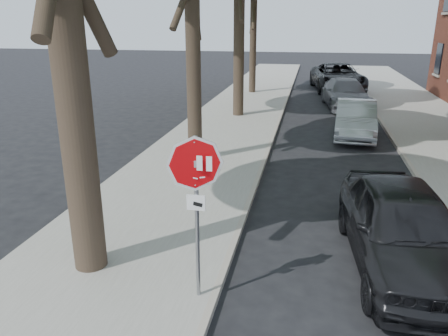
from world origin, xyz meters
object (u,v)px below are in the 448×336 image
object	(u,v)px
car_b	(356,119)
car_c	(345,94)
stop_sign	(196,188)
car_a	(402,227)
car_d	(338,77)

from	to	relation	value
car_b	car_c	distance (m)	6.09
car_c	stop_sign	bearing A→B (deg)	-107.63
car_b	car_c	xyz separation A→B (m)	(0.00, 6.09, 0.03)
car_a	car_c	xyz separation A→B (m)	(0.00, 15.68, -0.05)
car_a	car_d	bearing A→B (deg)	85.82
car_b	car_c	world-z (taller)	car_c
car_a	car_b	size ratio (longest dim) A/B	1.09
car_c	car_d	distance (m)	5.87
car_c	car_d	bearing A→B (deg)	84.42
stop_sign	car_c	xyz separation A→B (m)	(3.30, 17.47, -1.23)
car_a	car_b	bearing A→B (deg)	85.45
car_a	car_c	distance (m)	15.68
car_c	car_d	size ratio (longest dim) A/B	0.80
car_d	car_b	bearing A→B (deg)	-96.72
car_b	car_d	world-z (taller)	car_d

